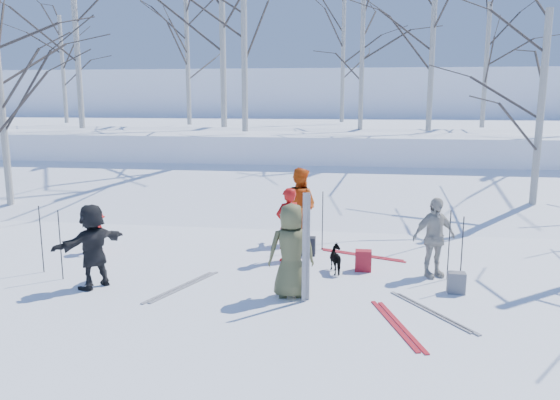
% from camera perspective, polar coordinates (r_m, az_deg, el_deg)
% --- Properties ---
extents(ground, '(120.00, 120.00, 0.00)m').
position_cam_1_polar(ground, '(10.23, -1.20, -8.75)').
color(ground, white).
rests_on(ground, ground).
extents(snow_ramp, '(70.00, 9.49, 4.12)m').
position_cam_1_polar(snow_ramp, '(16.91, 2.63, -0.34)').
color(snow_ramp, white).
rests_on(snow_ramp, ground).
extents(snow_plateau, '(70.00, 18.00, 2.20)m').
position_cam_1_polar(snow_plateau, '(26.67, 4.72, 5.60)').
color(snow_plateau, white).
rests_on(snow_plateau, ground).
extents(far_hill, '(90.00, 30.00, 6.00)m').
position_cam_1_polar(far_hill, '(47.56, 6.29, 9.09)').
color(far_hill, white).
rests_on(far_hill, ground).
extents(skier_olive_center, '(0.88, 0.66, 1.64)m').
position_cam_1_polar(skier_olive_center, '(9.37, 1.20, -5.33)').
color(skier_olive_center, brown).
rests_on(skier_olive_center, ground).
extents(skier_red_north, '(0.68, 0.64, 1.56)m').
position_cam_1_polar(skier_red_north, '(11.41, 0.85, -2.59)').
color(skier_red_north, '#B71211').
rests_on(skier_red_north, ground).
extents(skier_redor_behind, '(1.10, 1.03, 1.79)m').
position_cam_1_polar(skier_redor_behind, '(12.83, 2.08, -0.56)').
color(skier_redor_behind, '#DB5110').
rests_on(skier_redor_behind, ground).
extents(skier_red_seated, '(0.47, 0.66, 0.92)m').
position_cam_1_polar(skier_red_seated, '(12.75, -18.48, -3.20)').
color(skier_red_seated, '#B71211').
rests_on(skier_red_seated, ground).
extents(skier_cream_east, '(0.98, 0.74, 1.55)m').
position_cam_1_polar(skier_cream_east, '(10.82, 15.79, -3.78)').
color(skier_cream_east, beige).
rests_on(skier_cream_east, ground).
extents(skier_grey_west, '(1.12, 1.47, 1.55)m').
position_cam_1_polar(skier_grey_west, '(10.40, -18.97, -4.57)').
color(skier_grey_west, black).
rests_on(skier_grey_west, ground).
extents(dog, '(0.48, 0.69, 0.53)m').
position_cam_1_polar(dog, '(10.85, 6.06, -6.18)').
color(dog, black).
rests_on(dog, ground).
extents(upright_ski_left, '(0.10, 0.16, 1.90)m').
position_cam_1_polar(upright_ski_left, '(9.03, 2.56, -5.11)').
color(upright_ski_left, silver).
rests_on(upright_ski_left, ground).
extents(upright_ski_right, '(0.09, 0.23, 1.89)m').
position_cam_1_polar(upright_ski_right, '(9.10, 2.92, -5.01)').
color(upright_ski_right, silver).
rests_on(upright_ski_right, ground).
extents(ski_pair_a, '(1.52, 2.04, 0.02)m').
position_cam_1_polar(ski_pair_a, '(10.21, -10.17, -8.92)').
color(ski_pair_a, silver).
rests_on(ski_pair_a, ground).
extents(ski_pair_b, '(1.28, 2.01, 0.02)m').
position_cam_1_polar(ski_pair_b, '(8.67, 12.15, -12.66)').
color(ski_pair_b, '#B11923').
rests_on(ski_pair_b, ground).
extents(ski_pair_c, '(1.46, 2.03, 0.02)m').
position_cam_1_polar(ski_pair_c, '(12.09, 8.57, -5.72)').
color(ski_pair_c, '#B11923').
rests_on(ski_pair_c, ground).
extents(ski_pair_d, '(1.96, 2.09, 0.02)m').
position_cam_1_polar(ski_pair_d, '(9.29, 15.58, -11.19)').
color(ski_pair_d, silver).
rests_on(ski_pair_d, ground).
extents(ski_pole_a, '(0.02, 0.02, 1.34)m').
position_cam_1_polar(ski_pole_a, '(11.08, -21.96, -4.39)').
color(ski_pole_a, black).
rests_on(ski_pole_a, ground).
extents(ski_pole_b, '(0.02, 0.02, 1.34)m').
position_cam_1_polar(ski_pole_b, '(10.75, 17.24, -4.54)').
color(ski_pole_b, black).
rests_on(ski_pole_b, ground).
extents(ski_pole_c, '(0.02, 0.02, 1.34)m').
position_cam_1_polar(ski_pole_c, '(12.28, 4.46, -2.18)').
color(ski_pole_c, black).
rests_on(ski_pole_c, ground).
extents(ski_pole_d, '(0.02, 0.02, 1.34)m').
position_cam_1_polar(ski_pole_d, '(11.66, -23.68, -3.78)').
color(ski_pole_d, black).
rests_on(ski_pole_d, ground).
extents(ski_pole_e, '(0.02, 0.02, 1.34)m').
position_cam_1_polar(ski_pole_e, '(12.17, 2.63, -2.28)').
color(ski_pole_e, black).
rests_on(ski_pole_e, ground).
extents(ski_pole_f, '(0.02, 0.02, 1.34)m').
position_cam_1_polar(ski_pole_f, '(10.29, 18.46, -5.29)').
color(ski_pole_f, black).
rests_on(ski_pole_f, ground).
extents(backpack_red, '(0.32, 0.22, 0.42)m').
position_cam_1_polar(backpack_red, '(11.02, 8.69, -6.28)').
color(backpack_red, maroon).
rests_on(backpack_red, ground).
extents(backpack_grey, '(0.30, 0.20, 0.38)m').
position_cam_1_polar(backpack_grey, '(10.20, 17.94, -8.23)').
color(backpack_grey, slate).
rests_on(backpack_grey, ground).
extents(backpack_dark, '(0.34, 0.24, 0.40)m').
position_cam_1_polar(backpack_dark, '(11.97, 2.89, -4.83)').
color(backpack_dark, black).
rests_on(backpack_dark, ground).
extents(birch_plateau_b, '(3.90, 3.90, 4.72)m').
position_cam_1_polar(birch_plateau_b, '(27.04, -21.74, 12.51)').
color(birch_plateau_b, silver).
rests_on(birch_plateau_b, snow_plateau).
extents(birch_plateau_c, '(5.51, 5.51, 7.01)m').
position_cam_1_polar(birch_plateau_c, '(22.51, -20.54, 16.01)').
color(birch_plateau_c, silver).
rests_on(birch_plateau_c, snow_plateau).
extents(birch_plateau_e, '(4.69, 4.69, 5.84)m').
position_cam_1_polar(birch_plateau_e, '(20.24, 15.64, 15.27)').
color(birch_plateau_e, silver).
rests_on(birch_plateau_e, snow_plateau).
extents(birch_plateau_f, '(4.57, 4.57, 5.67)m').
position_cam_1_polar(birch_plateau_f, '(26.08, 6.60, 14.32)').
color(birch_plateau_f, silver).
rests_on(birch_plateau_f, snow_plateau).
extents(birch_plateau_g, '(5.27, 5.27, 6.67)m').
position_cam_1_polar(birch_plateau_g, '(19.32, -3.78, 17.09)').
color(birch_plateau_g, silver).
rests_on(birch_plateau_g, snow_plateau).
extents(birch_plateau_h, '(4.11, 4.11, 5.01)m').
position_cam_1_polar(birch_plateau_h, '(20.84, 8.56, 14.26)').
color(birch_plateau_h, silver).
rests_on(birch_plateau_h, snow_plateau).
extents(birch_plateau_i, '(4.37, 4.37, 5.39)m').
position_cam_1_polar(birch_plateau_i, '(24.03, -9.64, 14.21)').
color(birch_plateau_i, silver).
rests_on(birch_plateau_i, snow_plateau).
extents(birch_plateau_j, '(3.88, 3.88, 4.69)m').
position_cam_1_polar(birch_plateau_j, '(22.91, 20.72, 12.97)').
color(birch_plateau_j, silver).
rests_on(birch_plateau_j, snow_plateau).
extents(birch_plateau_k, '(6.39, 6.39, 8.27)m').
position_cam_1_polar(birch_plateau_k, '(22.10, -6.07, 18.36)').
color(birch_plateau_k, silver).
rests_on(birch_plateau_k, snow_plateau).
extents(birch_edge_d, '(5.34, 5.34, 6.77)m').
position_cam_1_polar(birch_edge_d, '(17.71, -27.16, 9.53)').
color(birch_edge_d, silver).
rests_on(birch_edge_d, ground).
extents(birch_edge_e, '(4.55, 4.55, 5.64)m').
position_cam_1_polar(birch_edge_e, '(16.13, 25.52, 7.64)').
color(birch_edge_e, silver).
rests_on(birch_edge_e, ground).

